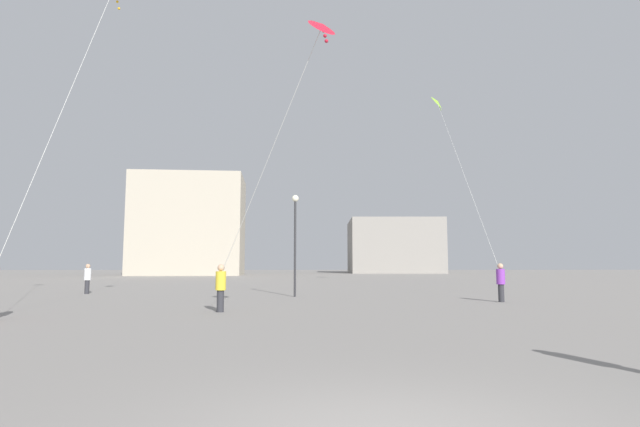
# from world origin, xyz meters

# --- Properties ---
(person_in_white) EXTENTS (0.37, 0.37, 1.69)m
(person_in_white) POSITION_xyz_m (-13.08, 23.92, 0.92)
(person_in_white) COLOR #2D2D33
(person_in_white) RESTS_ON ground_plane
(person_in_yellow) EXTENTS (0.36, 0.36, 1.66)m
(person_in_yellow) POSITION_xyz_m (-3.72, 12.88, 0.91)
(person_in_yellow) COLOR #2D2D33
(person_in_yellow) RESTS_ON ground_plane
(person_in_purple) EXTENTS (0.37, 0.37, 1.71)m
(person_in_purple) POSITION_xyz_m (7.93, 17.15, 0.93)
(person_in_purple) COLOR #2D2D33
(person_in_purple) RESTS_ON ground_plane
(kite_crimson_diamond) EXTENTS (3.93, 5.10, 7.22)m
(kite_crimson_diamond) POSITION_xyz_m (-0.37, 8.35, 8.06)
(kite_crimson_diamond) COLOR red
(kite_lime_diamond) EXTENTS (3.32, 19.46, 14.76)m
(kite_lime_diamond) POSITION_xyz_m (10.46, 35.61, 15.32)
(kite_lime_diamond) COLOR #8CD12D
(building_left_hall) EXTENTS (17.35, 13.27, 15.64)m
(building_left_hall) POSITION_xyz_m (-19.00, 74.28, 7.82)
(building_left_hall) COLOR #B2A893
(building_left_hall) RESTS_ON ground_plane
(building_centre_hall) EXTENTS (17.97, 18.18, 10.41)m
(building_centre_hall) POSITION_xyz_m (17.00, 93.55, 5.20)
(building_centre_hall) COLOR gray
(building_centre_hall) RESTS_ON ground_plane
(lamppost_east) EXTENTS (0.36, 0.36, 5.28)m
(lamppost_east) POSITION_xyz_m (-1.27, 21.01, 3.51)
(lamppost_east) COLOR #2D2D30
(lamppost_east) RESTS_ON ground_plane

